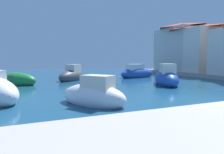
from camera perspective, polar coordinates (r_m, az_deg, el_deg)
ground at (r=10.77m, az=26.94°, el=-6.67°), size 80.00×80.00×0.00m
moored_boat_0 at (r=16.48m, az=16.81°, el=-0.43°), size 3.60×4.87×2.20m
moored_boat_1 at (r=17.68m, az=-28.25°, el=-0.95°), size 4.11×3.39×1.42m
moored_boat_3 at (r=22.86m, az=8.00°, el=1.22°), size 5.66×3.30×2.01m
moored_boat_4 at (r=19.80m, az=-12.50°, el=0.48°), size 3.91×4.13×2.01m
moored_boat_6 at (r=8.81m, az=-5.83°, el=-5.74°), size 3.32×3.69×1.72m
waterfront_building_annex at (r=29.89m, az=23.49°, el=8.44°), size 5.31×8.51×6.89m
waterfront_building_far at (r=31.58m, az=20.55°, el=8.98°), size 5.46×7.27×7.58m
quayside_tree at (r=30.71m, az=26.04°, el=6.59°), size 2.79×2.79×4.01m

